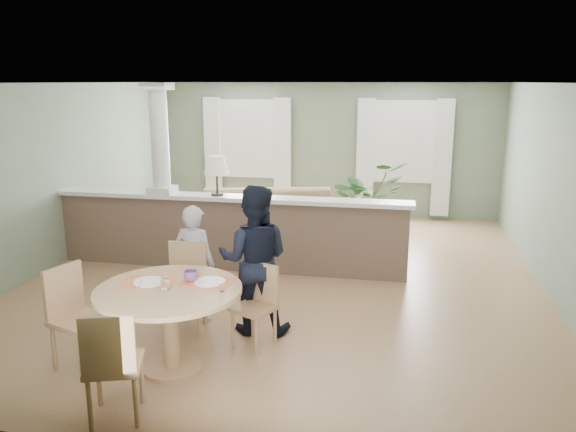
% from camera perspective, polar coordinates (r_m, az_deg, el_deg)
% --- Properties ---
extents(ground, '(8.00, 8.00, 0.00)m').
position_cam_1_polar(ground, '(8.06, -0.25, -6.20)').
color(ground, tan).
rests_on(ground, ground).
extents(room_shell, '(7.02, 8.02, 2.71)m').
position_cam_1_polar(room_shell, '(8.25, 0.41, 7.21)').
color(room_shell, gray).
rests_on(room_shell, ground).
extents(pony_wall, '(5.32, 0.38, 2.70)m').
position_cam_1_polar(pony_wall, '(8.28, -6.68, -0.64)').
color(pony_wall, brown).
rests_on(pony_wall, ground).
extents(sofa, '(3.17, 1.86, 0.87)m').
position_cam_1_polar(sofa, '(9.70, -2.05, -0.10)').
color(sofa, '#90794E').
rests_on(sofa, ground).
extents(houseplant, '(1.69, 1.67, 1.42)m').
position_cam_1_polar(houseplant, '(9.73, 7.93, 1.48)').
color(houseplant, '#2B5C24').
rests_on(houseplant, ground).
extents(dining_table, '(1.38, 1.38, 0.94)m').
position_cam_1_polar(dining_table, '(5.48, -11.90, -8.83)').
color(dining_table, tan).
rests_on(dining_table, ground).
extents(chair_far_boy, '(0.50, 0.50, 0.97)m').
position_cam_1_polar(chair_far_boy, '(6.41, -10.28, -6.61)').
color(chair_far_boy, tan).
rests_on(chair_far_boy, ground).
extents(chair_far_man, '(0.52, 0.52, 0.86)m').
position_cam_1_polar(chair_far_man, '(5.96, -3.08, -8.61)').
color(chair_far_man, tan).
rests_on(chair_far_man, ground).
extents(chair_near, '(0.56, 0.56, 0.98)m').
position_cam_1_polar(chair_near, '(4.84, -17.43, -13.92)').
color(chair_near, tan).
rests_on(chair_near, ground).
extents(chair_side, '(0.58, 0.58, 1.01)m').
position_cam_1_polar(chair_side, '(5.85, -20.90, -9.15)').
color(chair_side, tan).
rests_on(chair_side, ground).
extents(child_person, '(0.55, 0.40, 1.37)m').
position_cam_1_polar(child_person, '(6.54, -9.46, -4.78)').
color(child_person, '#9B9BA0').
rests_on(child_person, ground).
extents(man_person, '(0.86, 0.71, 1.65)m').
position_cam_1_polar(man_person, '(6.14, -3.45, -4.45)').
color(man_person, black).
rests_on(man_person, ground).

